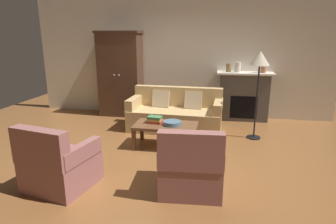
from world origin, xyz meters
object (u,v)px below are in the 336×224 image
(armchair_near_right, at_px, (191,168))
(dog, at_px, (39,139))
(fireplace, at_px, (244,96))
(coffee_table, at_px, (166,127))
(fruit_bowl, at_px, (172,123))
(mantel_vase_bronze, at_px, (229,68))
(armchair_near_left, at_px, (59,165))
(mantel_vase_cream, at_px, (238,67))
(floor_lamp, at_px, (260,64))
(book_stack, at_px, (155,120))
(armoire, at_px, (120,74))
(mantel_vase_terracotta, at_px, (263,66))
(couch, at_px, (176,115))

(armchair_near_right, relative_size, dog, 1.67)
(fireplace, height_order, coffee_table, fireplace)
(fruit_bowl, xyz_separation_m, mantel_vase_bronze, (0.96, 1.99, 0.76))
(fireplace, xyz_separation_m, dog, (-3.51, -2.63, -0.32))
(dog, bearing_deg, armchair_near_right, -16.05)
(fruit_bowl, height_order, armchair_near_left, armchair_near_left)
(fireplace, height_order, mantel_vase_bronze, mantel_vase_bronze)
(coffee_table, xyz_separation_m, mantel_vase_bronze, (1.08, 1.98, 0.85))
(mantel_vase_cream, xyz_separation_m, armchair_near_left, (-2.37, -3.60, -0.92))
(armchair_near_right, bearing_deg, floor_lamp, 64.97)
(mantel_vase_cream, bearing_deg, mantel_vase_bronze, 180.00)
(mantel_vase_bronze, distance_m, floor_lamp, 1.35)
(fruit_bowl, bearing_deg, fireplace, 56.28)
(coffee_table, distance_m, book_stack, 0.24)
(armchair_near_left, bearing_deg, armoire, 96.38)
(armoire, relative_size, armchair_near_right, 2.31)
(armoire, distance_m, armchair_near_right, 3.98)
(fireplace, height_order, floor_lamp, floor_lamp)
(floor_lamp, relative_size, dog, 3.15)
(mantel_vase_terracotta, distance_m, armchair_near_right, 3.73)
(fireplace, bearing_deg, mantel_vase_terracotta, -2.70)
(armoire, height_order, floor_lamp, armoire)
(floor_lamp, bearing_deg, book_stack, -158.49)
(book_stack, xyz_separation_m, armchair_near_left, (-0.89, -1.67, -0.17))
(armchair_near_left, bearing_deg, couch, 67.30)
(book_stack, height_order, dog, book_stack)
(mantel_vase_cream, bearing_deg, mantel_vase_terracotta, 0.00)
(mantel_vase_cream, bearing_deg, armchair_near_left, -123.38)
(fruit_bowl, height_order, dog, fruit_bowl)
(book_stack, distance_m, dog, 1.98)
(armoire, bearing_deg, armchair_near_right, -57.88)
(coffee_table, xyz_separation_m, armchair_near_right, (0.59, -1.40, -0.05))
(mantel_vase_cream, bearing_deg, fireplace, 5.69)
(armoire, bearing_deg, coffee_table, -52.15)
(mantel_vase_terracotta, bearing_deg, armchair_near_right, -110.29)
(fireplace, height_order, mantel_vase_terracotta, mantel_vase_terracotta)
(mantel_vase_cream, relative_size, dog, 0.43)
(book_stack, bearing_deg, coffee_table, -11.92)
(armchair_near_right, relative_size, floor_lamp, 0.53)
(armoire, distance_m, couch, 1.89)
(couch, relative_size, mantel_vase_cream, 8.58)
(fruit_bowl, bearing_deg, mantel_vase_terracotta, 49.17)
(book_stack, bearing_deg, dog, -159.77)
(armchair_near_right, bearing_deg, dog, 163.95)
(mantel_vase_bronze, bearing_deg, armchair_near_left, -121.10)
(armchair_near_right, bearing_deg, armchair_near_left, -172.33)
(armchair_near_left, bearing_deg, mantel_vase_cream, 56.62)
(armchair_near_left, relative_size, dog, 1.72)
(book_stack, bearing_deg, fruit_bowl, -9.75)
(dog, bearing_deg, mantel_vase_cream, 38.15)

